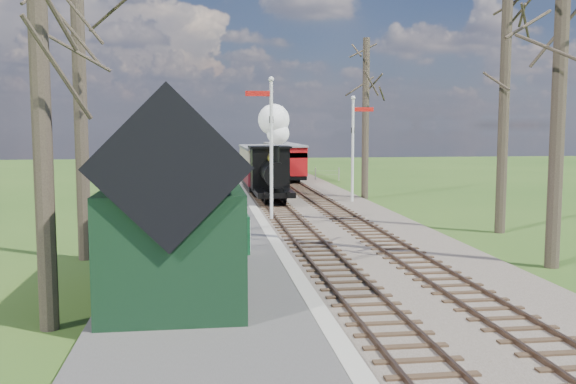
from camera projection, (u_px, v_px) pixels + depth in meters
name	position (u px, v px, depth m)	size (l,w,h in m)	color
ground	(400.00, 347.00, 12.07)	(140.00, 140.00, 0.00)	#2D5219
distant_hills	(246.00, 295.00, 77.39)	(114.40, 48.00, 22.02)	#385B23
ballast_bed	(297.00, 203.00, 33.92)	(8.00, 60.00, 0.10)	brown
track_near	(272.00, 203.00, 33.75)	(1.60, 60.00, 0.15)	brown
track_far	(321.00, 202.00, 34.09)	(1.60, 60.00, 0.15)	brown
platform	(207.00, 228.00, 25.40)	(5.00, 44.00, 0.20)	#474442
coping_strip	(265.00, 227.00, 25.70)	(0.40, 44.00, 0.21)	#B2AD9E
station_shed	(175.00, 206.00, 15.21)	(3.25, 6.30, 4.78)	black
semaphore_near	(270.00, 138.00, 27.36)	(1.22, 0.24, 6.22)	silver
semaphore_far	(354.00, 141.00, 33.99)	(1.22, 0.24, 5.72)	silver
bare_trees	(350.00, 94.00, 21.66)	(15.51, 22.39, 12.00)	#382D23
fence_line	(256.00, 174.00, 47.54)	(12.60, 0.08, 1.00)	slate
locomotive	(272.00, 161.00, 33.51)	(2.01, 4.68, 5.01)	black
coach	(262.00, 166.00, 39.56)	(2.34, 8.02, 2.46)	black
red_carriage_a	(289.00, 162.00, 46.60)	(2.10, 5.20, 2.21)	black
red_carriage_b	(279.00, 158.00, 52.02)	(2.10, 5.20, 2.21)	black
sign_board	(248.00, 234.00, 19.95)	(0.12, 0.80, 1.17)	#0F4823
bench	(213.00, 272.00, 15.68)	(0.63, 1.50, 0.83)	#432C18
person	(237.00, 256.00, 15.81)	(0.54, 0.36, 1.49)	black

